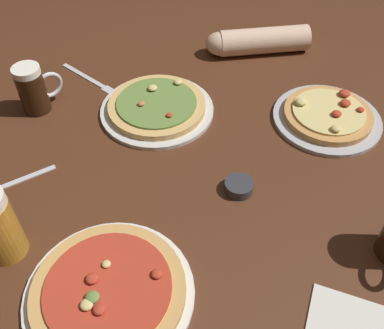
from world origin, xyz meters
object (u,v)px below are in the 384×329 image
(diner_arm, at_px, (254,41))
(ramekin_sauce, at_px, (239,186))
(pizza_plate_near, at_px, (109,292))
(fork_left, at_px, (8,184))
(pizza_plate_side, at_px, (328,116))
(pizza_plate_far, at_px, (157,107))
(beer_mug_dark, at_px, (33,89))
(fork_spare, at_px, (89,79))
(napkin_folded, at_px, (348,318))

(diner_arm, bearing_deg, ramekin_sauce, -88.46)
(pizza_plate_near, xyz_separation_m, fork_left, (-0.33, 0.23, -0.01))
(pizza_plate_side, bearing_deg, diner_arm, 126.86)
(pizza_plate_far, bearing_deg, beer_mug_dark, -172.10)
(pizza_plate_near, bearing_deg, ramekin_sauce, 55.06)
(fork_left, relative_size, fork_spare, 0.84)
(pizza_plate_side, relative_size, ramekin_sauce, 4.30)
(pizza_plate_near, relative_size, diner_arm, 0.99)
(napkin_folded, distance_m, diner_arm, 0.92)
(ramekin_sauce, xyz_separation_m, fork_spare, (-0.50, 0.36, -0.01))
(ramekin_sauce, height_order, diner_arm, diner_arm)
(pizza_plate_side, bearing_deg, fork_left, -153.50)
(fork_left, height_order, fork_spare, same)
(pizza_plate_side, bearing_deg, pizza_plate_near, -125.40)
(fork_left, bearing_deg, beer_mug_dark, 99.13)
(ramekin_sauce, distance_m, diner_arm, 0.60)
(diner_arm, bearing_deg, fork_left, -127.74)
(fork_left, bearing_deg, diner_arm, 52.26)
(fork_left, height_order, diner_arm, diner_arm)
(pizza_plate_near, bearing_deg, fork_spare, 112.53)
(beer_mug_dark, distance_m, napkin_folded, 0.96)
(pizza_plate_side, relative_size, beer_mug_dark, 2.13)
(ramekin_sauce, height_order, fork_left, ramekin_sauce)
(napkin_folded, height_order, fork_spare, napkin_folded)
(pizza_plate_side, bearing_deg, napkin_folded, -87.80)
(pizza_plate_side, xyz_separation_m, ramekin_sauce, (-0.21, -0.30, -0.00))
(fork_spare, bearing_deg, pizza_plate_side, -5.31)
(ramekin_sauce, bearing_deg, napkin_folded, -49.94)
(beer_mug_dark, xyz_separation_m, diner_arm, (0.58, 0.40, -0.03))
(pizza_plate_near, bearing_deg, napkin_folded, 4.22)
(beer_mug_dark, xyz_separation_m, fork_left, (0.05, -0.29, -0.07))
(pizza_plate_far, xyz_separation_m, ramekin_sauce, (0.26, -0.25, -0.00))
(pizza_plate_side, xyz_separation_m, napkin_folded, (0.02, -0.58, -0.01))
(pizza_plate_far, relative_size, beer_mug_dark, 2.29)
(pizza_plate_side, relative_size, fork_spare, 1.41)
(pizza_plate_near, height_order, fork_spare, pizza_plate_near)
(beer_mug_dark, bearing_deg, fork_spare, 59.68)
(napkin_folded, bearing_deg, ramekin_sauce, 130.06)
(napkin_folded, xyz_separation_m, diner_arm, (-0.25, 0.88, 0.04))
(pizza_plate_far, relative_size, pizza_plate_side, 1.08)
(napkin_folded, bearing_deg, beer_mug_dark, 149.77)
(napkin_folded, xyz_separation_m, fork_left, (-0.78, 0.20, -0.00))
(pizza_plate_far, height_order, beer_mug_dark, beer_mug_dark)
(diner_arm, bearing_deg, pizza_plate_side, -53.14)
(ramekin_sauce, relative_size, napkin_folded, 0.48)
(ramekin_sauce, relative_size, diner_arm, 0.20)
(pizza_plate_near, bearing_deg, pizza_plate_side, 54.60)
(pizza_plate_side, relative_size, fork_left, 1.67)
(diner_arm, bearing_deg, beer_mug_dark, -145.28)
(diner_arm, bearing_deg, pizza_plate_near, -102.51)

